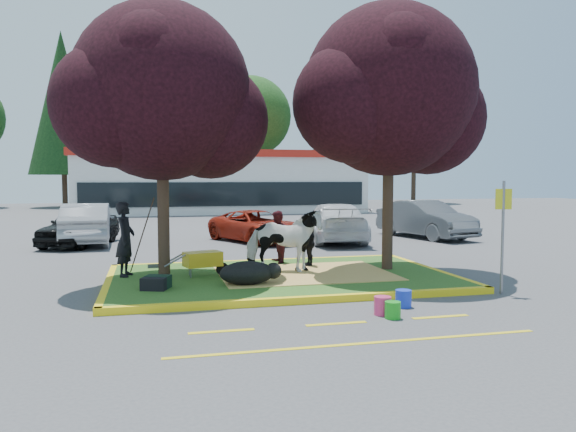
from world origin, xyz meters
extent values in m
plane|color=#424244|center=(0.00, 0.00, 0.00)|extent=(90.00, 90.00, 0.00)
cube|color=#29581B|center=(0.00, 0.00, 0.07)|extent=(8.00, 5.00, 0.15)
cube|color=yellow|center=(0.00, -2.58, 0.07)|extent=(8.30, 0.16, 0.15)
cube|color=yellow|center=(0.00, 2.58, 0.07)|extent=(8.30, 0.16, 0.15)
cube|color=yellow|center=(-4.08, 0.00, 0.07)|extent=(0.16, 5.30, 0.15)
cube|color=yellow|center=(4.08, 0.00, 0.07)|extent=(0.16, 5.30, 0.15)
cube|color=#DCB15A|center=(0.60, 0.00, 0.15)|extent=(4.20, 3.00, 0.01)
cylinder|color=black|center=(-2.80, 0.40, 1.91)|extent=(0.28, 0.28, 3.53)
sphere|color=black|center=(-2.80, 0.40, 4.56)|extent=(4.20, 4.20, 4.20)
sphere|color=black|center=(-1.64, 0.60, 3.93)|extent=(2.86, 2.86, 2.86)
sphere|color=black|center=(-3.85, 0.10, 4.18)|extent=(2.86, 2.86, 2.86)
cylinder|color=black|center=(2.90, 0.20, 2.00)|extent=(0.28, 0.28, 3.70)
sphere|color=black|center=(2.90, 0.20, 4.77)|extent=(4.40, 4.40, 4.40)
sphere|color=black|center=(4.11, 0.40, 4.11)|extent=(2.99, 2.99, 2.99)
sphere|color=black|center=(1.80, -0.10, 4.37)|extent=(2.99, 2.99, 2.99)
cube|color=yellow|center=(-2.00, -4.20, 0.00)|extent=(1.10, 0.12, 0.01)
cube|color=yellow|center=(0.00, -4.20, 0.00)|extent=(1.10, 0.12, 0.01)
cube|color=yellow|center=(2.00, -4.20, 0.00)|extent=(1.10, 0.12, 0.01)
cube|color=yellow|center=(0.00, -5.40, 0.00)|extent=(6.00, 0.10, 0.01)
cube|color=silver|center=(2.00, 28.00, 2.00)|extent=(20.00, 8.00, 4.00)
cube|color=#B01E13|center=(2.00, 28.00, 4.15)|extent=(20.40, 8.40, 0.50)
cube|color=black|center=(2.00, 23.95, 1.40)|extent=(19.00, 0.10, 1.60)
cylinder|color=black|center=(-10.00, 37.00, 1.96)|extent=(0.44, 0.44, 3.92)
cone|color=black|center=(-10.00, 37.00, 8.68)|extent=(5.60, 5.60, 11.90)
cylinder|color=black|center=(-2.00, 38.50, 1.54)|extent=(0.44, 0.44, 3.08)
sphere|color=#143811|center=(-2.00, 38.50, 6.82)|extent=(6.16, 6.16, 6.16)
cylinder|color=black|center=(6.00, 37.50, 1.82)|extent=(0.44, 0.44, 3.64)
sphere|color=#143811|center=(6.00, 37.50, 8.06)|extent=(7.28, 7.28, 7.28)
cylinder|color=black|center=(14.00, 38.00, 1.75)|extent=(0.44, 0.44, 3.50)
cone|color=black|center=(14.00, 38.00, 7.75)|extent=(5.00, 5.00, 10.62)
cylinder|color=black|center=(22.00, 37.00, 1.61)|extent=(0.44, 0.44, 3.22)
sphere|color=#143811|center=(22.00, 37.00, 7.13)|extent=(6.44, 6.44, 6.44)
imported|color=white|center=(0.13, 0.26, 0.95)|extent=(2.06, 1.31, 1.61)
ellipsoid|color=black|center=(-1.04, -1.09, 0.42)|extent=(1.26, 0.77, 0.53)
imported|color=black|center=(-3.70, 0.70, 1.05)|extent=(0.57, 0.74, 1.81)
imported|color=#4B151D|center=(0.33, 1.86, 0.88)|extent=(0.61, 0.75, 1.46)
imported|color=black|center=(1.03, 1.15, 0.77)|extent=(0.35, 0.75, 1.25)
cylinder|color=black|center=(-1.41, 0.27, 0.31)|extent=(0.32, 0.14, 0.31)
cylinder|color=slate|center=(-2.19, 0.08, 0.26)|extent=(0.04, 0.04, 0.23)
cylinder|color=slate|center=(-2.19, 0.46, 0.26)|extent=(0.04, 0.04, 0.23)
cube|color=gold|center=(-1.89, 0.27, 0.57)|extent=(0.98, 0.74, 0.35)
cylinder|color=slate|center=(-2.54, 0.08, 0.58)|extent=(0.56, 0.19, 0.29)
cylinder|color=slate|center=(-2.54, 0.46, 0.58)|extent=(0.56, 0.19, 0.29)
cube|color=black|center=(-3.06, -1.20, 0.28)|extent=(0.59, 0.45, 0.27)
cube|color=black|center=(-2.97, -0.98, 0.29)|extent=(0.60, 0.49, 0.27)
cylinder|color=slate|center=(4.30, -2.70, 1.23)|extent=(0.06, 0.06, 2.47)
cube|color=gold|center=(4.30, -2.70, 2.07)|extent=(0.34, 0.13, 0.44)
cylinder|color=#189D1C|center=(1.11, -4.09, 0.15)|extent=(0.38, 0.38, 0.31)
cylinder|color=#D62F69|center=(1.04, -3.79, 0.17)|extent=(0.35, 0.35, 0.34)
cylinder|color=blue|center=(1.68, -3.32, 0.17)|extent=(0.39, 0.39, 0.34)
imported|color=black|center=(-5.67, 8.75, 0.71)|extent=(3.01, 4.48, 1.42)
imported|color=#929499|center=(-5.44, 9.12, 0.78)|extent=(1.84, 4.78, 1.56)
imported|color=maroon|center=(0.93, 8.30, 0.62)|extent=(3.69, 4.90, 1.24)
imported|color=silver|center=(3.94, 7.63, 0.76)|extent=(2.88, 5.47, 1.51)
imported|color=#505357|center=(8.10, 8.03, 0.78)|extent=(2.70, 4.99, 1.56)
camera|label=1|loc=(-3.12, -13.31, 2.55)|focal=35.00mm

